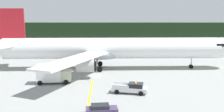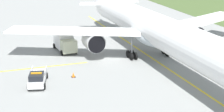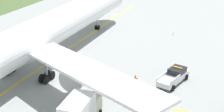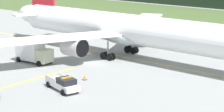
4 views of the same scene
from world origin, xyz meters
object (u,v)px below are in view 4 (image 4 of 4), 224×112
object	(u,v)px
airliner	(133,30)
ops_pickup_truck	(63,83)
apron_cone	(85,77)
catering_truck	(33,51)

from	to	relation	value
airliner	ops_pickup_truck	size ratio (longest dim) A/B	9.89
ops_pickup_truck	apron_cone	xyz separation A→B (m)	(-1.26, 4.94, -0.57)
ops_pickup_truck	catering_truck	bearing A→B (deg)	156.80
catering_truck	apron_cone	bearing A→B (deg)	-5.08
airliner	catering_truck	xyz separation A→B (m)	(-10.32, -12.64, -2.96)
ops_pickup_truck	airliner	bearing A→B (deg)	101.73
apron_cone	ops_pickup_truck	bearing A→B (deg)	-75.70
airliner	ops_pickup_truck	distance (m)	19.54
airliner	ops_pickup_truck	bearing A→B (deg)	-78.27
catering_truck	airliner	bearing A→B (deg)	50.78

